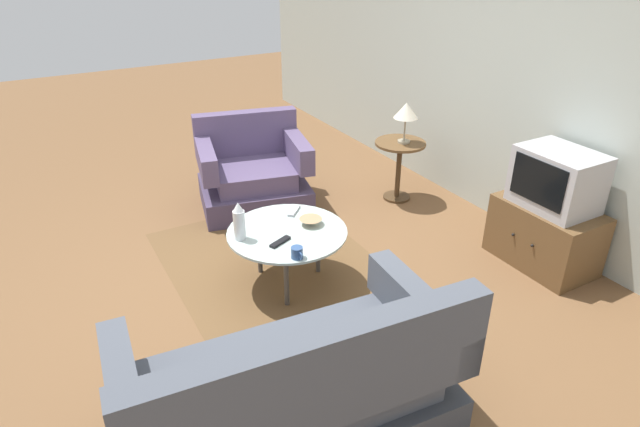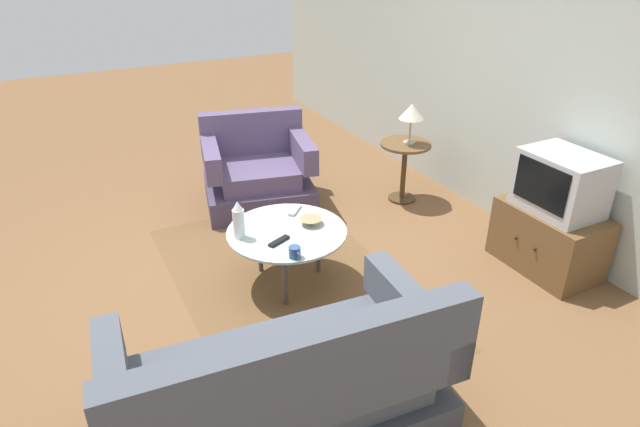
# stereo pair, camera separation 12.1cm
# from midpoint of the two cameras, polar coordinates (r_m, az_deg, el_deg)

# --- Properties ---
(ground_plane) EXTENTS (16.00, 16.00, 0.00)m
(ground_plane) POSITION_cam_midpoint_polar(r_m,az_deg,el_deg) (4.23, -5.78, -6.95)
(ground_plane) COLOR brown
(back_wall) EXTENTS (9.00, 0.12, 2.70)m
(back_wall) POSITION_cam_midpoint_polar(r_m,az_deg,el_deg) (4.99, 19.38, 14.08)
(back_wall) COLOR #B2BCB2
(back_wall) RESTS_ON ground
(area_rug) EXTENTS (2.56, 1.56, 0.00)m
(area_rug) POSITION_cam_midpoint_polar(r_m,az_deg,el_deg) (4.19, -4.13, -7.22)
(area_rug) COLOR brown
(area_rug) RESTS_ON ground
(armchair) EXTENTS (1.01, 1.15, 0.85)m
(armchair) POSITION_cam_midpoint_polar(r_m,az_deg,el_deg) (5.27, -7.73, 4.03)
(armchair) COLOR #4B3E5C
(armchair) RESTS_ON ground
(couch) EXTENTS (1.03, 1.76, 0.92)m
(couch) POSITION_cam_midpoint_polar(r_m,az_deg,el_deg) (2.91, -4.04, -18.34)
(couch) COLOR #3E424B
(couch) RESTS_ON ground
(coffee_table) EXTENTS (0.88, 0.88, 0.45)m
(coffee_table) POSITION_cam_midpoint_polar(r_m,az_deg,el_deg) (3.97, -4.33, -2.26)
(coffee_table) COLOR #B2C6C1
(coffee_table) RESTS_ON ground
(side_table) EXTENTS (0.49, 0.49, 0.60)m
(side_table) POSITION_cam_midpoint_polar(r_m,az_deg,el_deg) (5.33, 7.69, 5.76)
(side_table) COLOR brown
(side_table) RESTS_ON ground
(tv_stand) EXTENTS (0.79, 0.51, 0.51)m
(tv_stand) POSITION_cam_midpoint_polar(r_m,az_deg,el_deg) (4.62, 21.83, -2.10)
(tv_stand) COLOR brown
(tv_stand) RESTS_ON ground
(television) EXTENTS (0.58, 0.44, 0.45)m
(television) POSITION_cam_midpoint_polar(r_m,az_deg,el_deg) (4.43, 22.95, 3.31)
(television) COLOR #B7B7BC
(television) RESTS_ON tv_stand
(table_lamp) EXTENTS (0.23, 0.23, 0.39)m
(table_lamp) POSITION_cam_midpoint_polar(r_m,az_deg,el_deg) (5.17, 8.35, 10.53)
(table_lamp) COLOR #9E937A
(table_lamp) RESTS_ON side_table
(vase) EXTENTS (0.08, 0.08, 0.29)m
(vase) POSITION_cam_midpoint_polar(r_m,az_deg,el_deg) (3.83, -9.39, -0.84)
(vase) COLOR white
(vase) RESTS_ON coffee_table
(mug) EXTENTS (0.12, 0.08, 0.08)m
(mug) POSITION_cam_midpoint_polar(r_m,az_deg,el_deg) (3.61, -3.38, -4.15)
(mug) COLOR #335184
(mug) RESTS_ON coffee_table
(bowl) EXTENTS (0.17, 0.17, 0.05)m
(bowl) POSITION_cam_midpoint_polar(r_m,az_deg,el_deg) (4.02, -1.85, -0.85)
(bowl) COLOR tan
(bowl) RESTS_ON coffee_table
(tv_remote_dark) EXTENTS (0.11, 0.18, 0.02)m
(tv_remote_dark) POSITION_cam_midpoint_polar(r_m,az_deg,el_deg) (3.80, -5.12, -2.99)
(tv_remote_dark) COLOR black
(tv_remote_dark) RESTS_ON coffee_table
(tv_remote_silver) EXTENTS (0.16, 0.16, 0.02)m
(tv_remote_silver) POSITION_cam_midpoint_polar(r_m,az_deg,el_deg) (4.21, -3.57, 0.28)
(tv_remote_silver) COLOR #B2B2B7
(tv_remote_silver) RESTS_ON coffee_table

